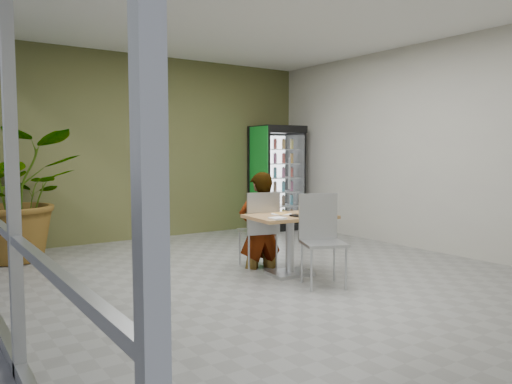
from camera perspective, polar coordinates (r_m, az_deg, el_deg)
ground at (r=6.15m, az=1.85°, el=-9.78°), size 7.00×7.00×0.00m
room_envelope at (r=5.96m, az=1.89°, el=5.29°), size 6.00×7.00×3.20m
dining_table at (r=6.21m, az=3.91°, el=-4.59°), size 1.08×0.81×0.75m
chair_far at (r=6.52m, az=0.53°, el=-3.65°), size 0.55×0.55×1.01m
chair_near at (r=5.81m, az=7.41°, el=-4.52°), size 0.61×0.62×1.04m
seated_woman at (r=6.60m, az=0.45°, el=-4.51°), size 0.65×0.51×1.57m
pizza_plate at (r=6.22m, az=2.91°, el=-2.44°), size 0.35×0.28×0.03m
soda_cup at (r=6.31m, az=5.84°, el=-1.77°), size 0.09×0.09×0.17m
napkin_stack at (r=5.79m, az=2.49°, el=-3.02°), size 0.17×0.17×0.02m
cafeteria_tray at (r=6.10m, az=6.06°, el=-2.64°), size 0.43×0.34×0.02m
beverage_fridge at (r=9.85m, az=2.49°, el=1.63°), size 0.99×0.79×2.03m
potted_plant at (r=7.73m, az=-25.56°, el=-0.33°), size 1.88×1.69×1.85m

